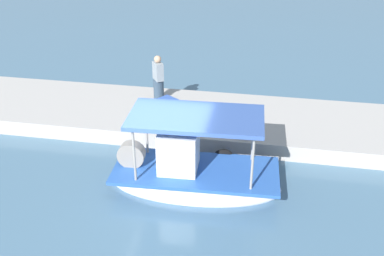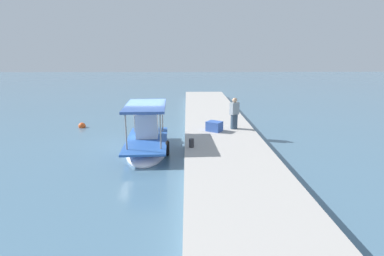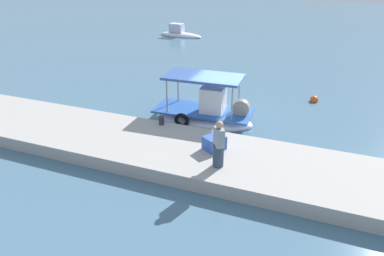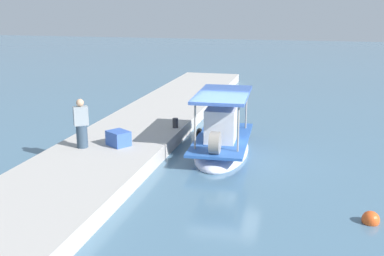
# 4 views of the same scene
# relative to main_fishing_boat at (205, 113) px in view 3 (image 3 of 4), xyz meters

# --- Properties ---
(ground_plane) EXTENTS (120.00, 120.00, 0.00)m
(ground_plane) POSITION_rel_main_fishing_boat_xyz_m (0.78, 0.35, -0.43)
(ground_plane) COLOR slate
(dock_quay) EXTENTS (36.00, 3.94, 0.56)m
(dock_quay) POSITION_rel_main_fishing_boat_xyz_m (0.78, -3.88, -0.16)
(dock_quay) COLOR #ADA8A2
(dock_quay) RESTS_ON ground_plane
(main_fishing_boat) EXTENTS (5.11, 2.30, 2.71)m
(main_fishing_boat) POSITION_rel_main_fishing_boat_xyz_m (0.00, 0.00, 0.00)
(main_fishing_boat) COLOR white
(main_fishing_boat) RESTS_ON ground_plane
(fisherman_near_bollard) EXTENTS (0.55, 0.57, 1.79)m
(fisherman_near_bollard) POSITION_rel_main_fishing_boat_xyz_m (2.20, -4.72, 0.93)
(fisherman_near_bollard) COLOR #314457
(fisherman_near_bollard) RESTS_ON dock_quay
(mooring_bollard) EXTENTS (0.24, 0.24, 0.40)m
(mooring_bollard) POSITION_rel_main_fishing_boat_xyz_m (-1.30, -2.22, 0.32)
(mooring_bollard) COLOR #2D2D33
(mooring_bollard) RESTS_ON dock_quay
(cargo_crate) EXTENTS (0.96, 1.01, 0.54)m
(cargo_crate) POSITION_rel_main_fishing_boat_xyz_m (1.67, -3.54, 0.39)
(cargo_crate) COLOR #365BB1
(cargo_crate) RESTS_ON dock_quay
(marker_buoy) EXTENTS (0.47, 0.47, 0.47)m
(marker_buoy) POSITION_rel_main_fishing_boat_xyz_m (4.88, 4.91, -0.34)
(marker_buoy) COLOR #E6541F
(marker_buoy) RESTS_ON ground_plane
(moored_boat_near) EXTENTS (4.82, 1.94, 1.52)m
(moored_boat_near) POSITION_rel_main_fishing_boat_xyz_m (-9.73, 19.45, -0.21)
(moored_boat_near) COLOR white
(moored_boat_near) RESTS_ON ground_plane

